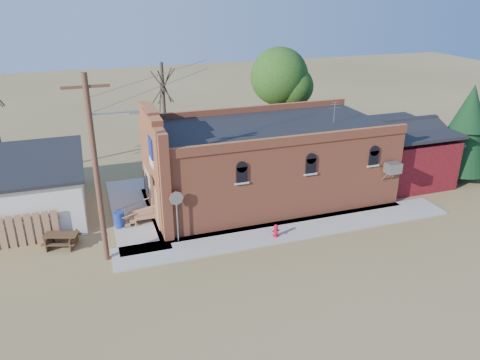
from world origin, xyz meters
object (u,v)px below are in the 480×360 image
object	(u,v)px
trash_barrel	(119,219)
stop_sign	(176,203)
picnic_table	(62,238)
utility_pole	(97,167)
fire_hydrant	(276,230)
brick_bar	(264,162)

from	to	relation	value
trash_barrel	stop_sign	bearing A→B (deg)	-42.56
trash_barrel	picnic_table	xyz separation A→B (m)	(-2.96, -1.03, -0.07)
utility_pole	picnic_table	xyz separation A→B (m)	(-2.12, 2.00, -4.32)
fire_hydrant	stop_sign	size ratio (longest dim) A/B	0.25
fire_hydrant	picnic_table	xyz separation A→B (m)	(-10.65, 2.72, 0.03)
fire_hydrant	brick_bar	bearing A→B (deg)	70.79
brick_bar	trash_barrel	size ratio (longest dim) A/B	18.70
fire_hydrant	picnic_table	world-z (taller)	fire_hydrant
utility_pole	picnic_table	distance (m)	5.21
brick_bar	trash_barrel	xyz separation A→B (m)	(-8.94, -1.27, -1.82)
picnic_table	stop_sign	bearing A→B (deg)	3.34
trash_barrel	utility_pole	bearing A→B (deg)	-105.58
brick_bar	fire_hydrant	xyz separation A→B (m)	(-1.25, -5.01, -1.92)
brick_bar	fire_hydrant	bearing A→B (deg)	-104.02
fire_hydrant	trash_barrel	bearing A→B (deg)	148.84
utility_pole	picnic_table	world-z (taller)	utility_pole
trash_barrel	picnic_table	distance (m)	3.14
trash_barrel	fire_hydrant	bearing A→B (deg)	-25.97
stop_sign	trash_barrel	world-z (taller)	stop_sign
stop_sign	trash_barrel	size ratio (longest dim) A/B	3.18
brick_bar	picnic_table	distance (m)	12.27
utility_pole	trash_barrel	xyz separation A→B (m)	(0.84, 3.03, -4.25)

